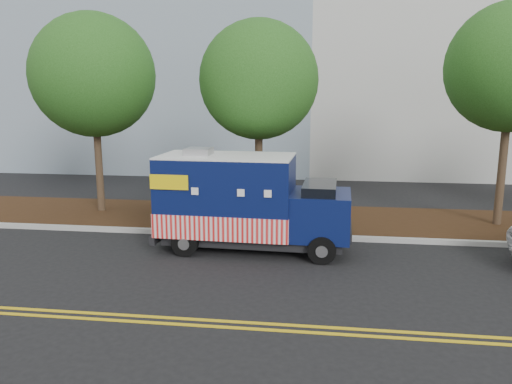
# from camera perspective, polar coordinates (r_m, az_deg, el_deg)

# --- Properties ---
(ground) EXTENTS (120.00, 120.00, 0.00)m
(ground) POSITION_cam_1_polar(r_m,az_deg,el_deg) (14.39, -3.30, -6.66)
(ground) COLOR black
(ground) RESTS_ON ground
(curb) EXTENTS (120.00, 0.18, 0.15)m
(curb) POSITION_cam_1_polar(r_m,az_deg,el_deg) (15.68, -2.34, -4.83)
(curb) COLOR #9E9E99
(curb) RESTS_ON ground
(mulch_strip) EXTENTS (120.00, 4.00, 0.15)m
(mulch_strip) POSITION_cam_1_polar(r_m,az_deg,el_deg) (17.68, -1.17, -2.95)
(mulch_strip) COLOR black
(mulch_strip) RESTS_ON ground
(centerline_near) EXTENTS (120.00, 0.10, 0.01)m
(centerline_near) POSITION_cam_1_polar(r_m,az_deg,el_deg) (10.36, -8.07, -14.15)
(centerline_near) COLOR gold
(centerline_near) RESTS_ON ground
(centerline_far) EXTENTS (120.00, 0.10, 0.01)m
(centerline_far) POSITION_cam_1_polar(r_m,az_deg,el_deg) (10.14, -8.46, -14.75)
(centerline_far) COLOR gold
(centerline_far) RESTS_ON ground
(tree_a) EXTENTS (4.33, 4.33, 7.19)m
(tree_a) POSITION_cam_1_polar(r_m,az_deg,el_deg) (18.88, -18.09, 12.53)
(tree_a) COLOR #38281C
(tree_a) RESTS_ON ground
(tree_b) EXTENTS (3.88, 3.88, 6.77)m
(tree_b) POSITION_cam_1_polar(r_m,az_deg,el_deg) (16.64, 0.33, 12.65)
(tree_b) COLOR #38281C
(tree_b) RESTS_ON ground
(tree_c) EXTENTS (4.06, 4.06, 7.24)m
(tree_c) POSITION_cam_1_polar(r_m,az_deg,el_deg) (17.91, 27.21, 12.54)
(tree_c) COLOR #38281C
(tree_c) RESTS_ON ground
(sign_post) EXTENTS (0.06, 0.06, 2.40)m
(sign_post) POSITION_cam_1_polar(r_m,az_deg,el_deg) (16.06, -9.67, -0.46)
(sign_post) COLOR #473828
(sign_post) RESTS_ON ground
(food_truck) EXTENTS (5.58, 2.29, 2.90)m
(food_truck) POSITION_cam_1_polar(r_m,az_deg,el_deg) (14.16, -1.43, -1.43)
(food_truck) COLOR black
(food_truck) RESTS_ON ground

